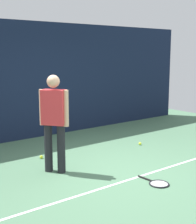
% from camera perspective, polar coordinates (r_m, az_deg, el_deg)
% --- Properties ---
extents(ground_plane, '(12.00, 12.00, 0.00)m').
position_cam_1_polar(ground_plane, '(6.01, 2.38, -9.97)').
color(ground_plane, '#4C7556').
extents(back_fence, '(10.00, 0.10, 2.81)m').
position_cam_1_polar(back_fence, '(8.19, -11.30, 5.30)').
color(back_fence, '#141E38').
rests_on(back_fence, ground).
extents(court_line, '(9.00, 0.05, 0.00)m').
position_cam_1_polar(court_line, '(5.65, 5.85, -11.33)').
color(court_line, white).
rests_on(court_line, ground).
extents(tennis_player, '(0.42, 0.45, 1.70)m').
position_cam_1_polar(tennis_player, '(5.73, -7.55, -0.99)').
color(tennis_player, black).
rests_on(tennis_player, ground).
extents(tennis_racket, '(0.34, 0.62, 0.03)m').
position_cam_1_polar(tennis_racket, '(5.49, 10.21, -11.95)').
color(tennis_racket, black).
rests_on(tennis_racket, ground).
extents(tennis_ball_near_player, '(0.07, 0.07, 0.07)m').
position_cam_1_polar(tennis_ball_near_player, '(7.63, 7.22, -5.39)').
color(tennis_ball_near_player, '#CCE033').
rests_on(tennis_ball_near_player, ground).
extents(tennis_ball_by_fence, '(0.07, 0.07, 0.07)m').
position_cam_1_polar(tennis_ball_by_fence, '(6.72, -9.70, -7.62)').
color(tennis_ball_by_fence, '#CCE033').
rests_on(tennis_ball_by_fence, ground).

